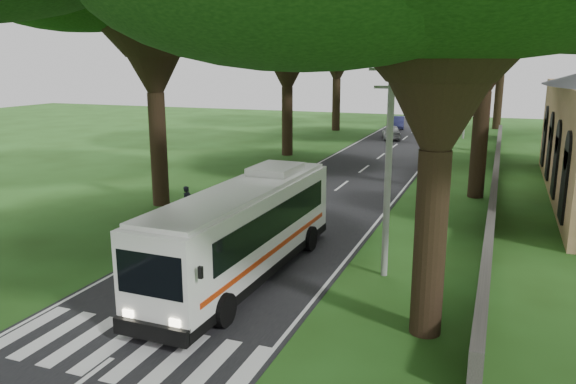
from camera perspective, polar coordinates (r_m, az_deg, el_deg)
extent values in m
plane|color=#204213|center=(17.90, -12.39, -12.54)|extent=(140.00, 140.00, 0.00)
cube|color=black|center=(40.17, 7.39, 2.06)|extent=(8.00, 120.00, 0.04)
cube|color=silver|center=(16.46, -16.32, -15.19)|extent=(8.00, 3.00, 0.01)
cube|color=#383533|center=(38.02, 20.34, 1.62)|extent=(0.35, 50.00, 1.20)
cylinder|color=gray|center=(20.03, 10.15, 2.40)|extent=(0.24, 0.24, 8.00)
cube|color=gray|center=(19.70, 10.56, 12.16)|extent=(1.60, 0.10, 0.10)
cube|color=gray|center=(19.71, 10.48, 10.42)|extent=(1.20, 0.10, 0.10)
cylinder|color=gray|center=(39.70, 15.71, 7.38)|extent=(0.24, 0.24, 8.00)
cube|color=gray|center=(39.53, 16.02, 12.28)|extent=(1.60, 0.10, 0.10)
cube|color=gray|center=(39.54, 15.96, 11.41)|extent=(1.20, 0.10, 0.10)
cylinder|color=gray|center=(59.58, 17.60, 9.03)|extent=(0.24, 0.24, 8.00)
cube|color=gray|center=(59.47, 17.83, 12.30)|extent=(1.60, 0.10, 0.10)
cube|color=gray|center=(59.48, 17.78, 11.72)|extent=(1.20, 0.10, 0.10)
cylinder|color=black|center=(30.94, -13.01, 4.20)|extent=(0.90, 0.90, 6.06)
cone|color=black|center=(30.60, -13.49, 13.35)|extent=(3.20, 3.20, 3.80)
cylinder|color=black|center=(46.69, -0.08, 7.18)|extent=(0.90, 0.90, 5.59)
cone|color=black|center=(46.43, -0.08, 12.95)|extent=(3.20, 3.20, 3.80)
ellipsoid|color=black|center=(46.59, -0.08, 17.80)|extent=(15.90, 15.90, 6.68)
cylinder|color=black|center=(64.02, 4.92, 8.82)|extent=(0.90, 0.90, 5.74)
cone|color=black|center=(63.84, 5.00, 13.09)|extent=(3.20, 3.20, 3.80)
ellipsoid|color=black|center=(63.97, 5.08, 16.78)|extent=(14.21, 14.21, 5.97)
cylinder|color=black|center=(16.23, 14.21, -5.19)|extent=(0.90, 0.90, 5.35)
cone|color=black|center=(15.45, 15.18, 11.14)|extent=(3.20, 3.20, 3.80)
cylinder|color=black|center=(33.70, 18.85, 4.53)|extent=(0.90, 0.90, 6.03)
cone|color=black|center=(33.38, 19.49, 12.89)|extent=(3.20, 3.20, 3.80)
cylinder|color=black|center=(51.59, 19.18, 7.41)|extent=(0.90, 0.90, 6.28)
cone|color=black|center=(51.39, 19.61, 13.00)|extent=(3.20, 3.20, 3.80)
cylinder|color=black|center=(69.52, 20.57, 8.55)|extent=(0.90, 0.90, 6.13)
cone|color=black|center=(69.36, 20.91, 12.63)|extent=(3.20, 3.20, 3.80)
ellipsoid|color=black|center=(69.54, 21.23, 16.41)|extent=(14.59, 14.59, 6.13)
cube|color=white|center=(20.17, -4.43, -3.74)|extent=(2.63, 11.38, 2.78)
cube|color=black|center=(20.30, -4.09, -2.45)|extent=(2.64, 9.30, 1.04)
cube|color=black|center=(20.60, -4.36, -7.32)|extent=(2.67, 11.42, 0.33)
cube|color=#BF360C|center=(20.37, -4.40, -5.46)|extent=(2.65, 10.25, 0.17)
cube|color=white|center=(19.80, -4.50, 0.27)|extent=(2.43, 10.81, 0.17)
cylinder|color=black|center=(18.17, -13.18, -10.39)|extent=(0.35, 1.05, 1.04)
cylinder|color=black|center=(17.00, -6.53, -11.81)|extent=(0.35, 1.05, 1.04)
cylinder|color=black|center=(24.13, -3.07, -4.09)|extent=(0.35, 1.05, 1.04)
cylinder|color=black|center=(23.26, 2.21, -4.75)|extent=(0.35, 1.05, 1.04)
imported|color=#9D9EA2|center=(57.45, 10.45, 6.03)|extent=(2.70, 4.49, 1.43)
imported|color=navy|center=(66.75, 11.06, 6.96)|extent=(2.14, 4.41, 1.39)
imported|color=maroon|center=(74.95, 16.19, 7.28)|extent=(2.42, 4.50, 1.24)
imported|color=black|center=(28.34, -10.17, -1.03)|extent=(0.49, 0.65, 1.64)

